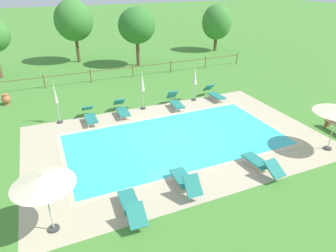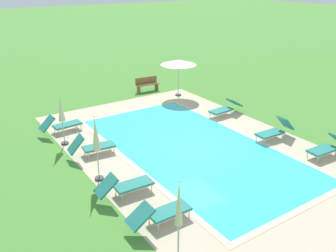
# 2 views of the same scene
# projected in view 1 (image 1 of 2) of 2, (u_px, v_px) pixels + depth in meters

# --- Properties ---
(ground_plane) EXTENTS (160.00, 160.00, 0.00)m
(ground_plane) POSITION_uv_depth(u_px,v_px,m) (176.00, 140.00, 15.12)
(ground_plane) COLOR #478433
(pool_deck_paving) EXTENTS (14.57, 9.34, 0.01)m
(pool_deck_paving) POSITION_uv_depth(u_px,v_px,m) (176.00, 140.00, 15.12)
(pool_deck_paving) COLOR #BCAD8E
(pool_deck_paving) RESTS_ON ground
(swimming_pool_water) EXTENTS (10.75, 5.52, 0.01)m
(swimming_pool_water) POSITION_uv_depth(u_px,v_px,m) (176.00, 140.00, 15.11)
(swimming_pool_water) COLOR #38C6D1
(swimming_pool_water) RESTS_ON ground
(pool_coping_rim) EXTENTS (11.23, 6.00, 0.01)m
(pool_coping_rim) POSITION_uv_depth(u_px,v_px,m) (176.00, 140.00, 15.11)
(pool_coping_rim) COLOR beige
(pool_coping_rim) RESTS_ON ground
(sun_lounger_north_near_steps) EXTENTS (0.77, 1.94, 0.96)m
(sun_lounger_north_near_steps) POSITION_uv_depth(u_px,v_px,m) (175.00, 102.00, 18.68)
(sun_lounger_north_near_steps) COLOR #237A70
(sun_lounger_north_near_steps) RESTS_ON ground
(sun_lounger_north_mid) EXTENTS (0.75, 2.08, 0.77)m
(sun_lounger_north_mid) POSITION_uv_depth(u_px,v_px,m) (261.00, 163.00, 12.59)
(sun_lounger_north_mid) COLOR #237A70
(sun_lounger_north_mid) RESTS_ON ground
(sun_lounger_north_far) EXTENTS (0.68, 2.00, 0.86)m
(sun_lounger_north_far) POSITION_uv_depth(u_px,v_px,m) (122.00, 109.00, 17.67)
(sun_lounger_north_far) COLOR #237A70
(sun_lounger_north_far) RESTS_ON ground
(sun_lounger_north_end) EXTENTS (0.69, 2.04, 0.81)m
(sun_lounger_north_end) POSITION_uv_depth(u_px,v_px,m) (131.00, 206.00, 10.26)
(sun_lounger_north_end) COLOR #237A70
(sun_lounger_north_end) RESTS_ON ground
(sun_lounger_south_near_corner) EXTENTS (0.61, 2.03, 0.80)m
(sun_lounger_south_near_corner) POSITION_uv_depth(u_px,v_px,m) (90.00, 116.00, 16.86)
(sun_lounger_south_near_corner) COLOR #237A70
(sun_lounger_south_near_corner) RESTS_ON ground
(sun_lounger_south_mid) EXTENTS (0.68, 1.93, 0.94)m
(sun_lounger_south_mid) POSITION_uv_depth(u_px,v_px,m) (185.00, 180.00, 11.49)
(sun_lounger_south_mid) COLOR #237A70
(sun_lounger_south_mid) RESTS_ON ground
(sun_lounger_south_far) EXTENTS (0.73, 1.98, 0.91)m
(sun_lounger_south_far) POSITION_uv_depth(u_px,v_px,m) (214.00, 93.00, 19.97)
(sun_lounger_south_far) COLOR #237A70
(sun_lounger_south_far) RESTS_ON ground
(patio_umbrella_open_by_bench) EXTENTS (1.93, 1.93, 2.21)m
(patio_umbrella_open_by_bench) POSITION_uv_depth(u_px,v_px,m) (43.00, 181.00, 8.88)
(patio_umbrella_open_by_bench) COLOR #383838
(patio_umbrella_open_by_bench) RESTS_ON ground
(patio_umbrella_closed_row_west) EXTENTS (0.32, 0.32, 2.45)m
(patio_umbrella_closed_row_west) POSITION_uv_depth(u_px,v_px,m) (56.00, 98.00, 16.19)
(patio_umbrella_closed_row_west) COLOR #383838
(patio_umbrella_closed_row_west) RESTS_ON ground
(patio_umbrella_closed_row_mid_west) EXTENTS (0.32, 0.32, 2.25)m
(patio_umbrella_closed_row_mid_west) POSITION_uv_depth(u_px,v_px,m) (195.00, 78.00, 19.26)
(patio_umbrella_closed_row_mid_west) COLOR #383838
(patio_umbrella_closed_row_mid_west) RESTS_ON ground
(patio_umbrella_closed_row_centre) EXTENTS (0.32, 0.32, 2.45)m
(patio_umbrella_closed_row_centre) POSITION_uv_depth(u_px,v_px,m) (142.00, 84.00, 17.89)
(patio_umbrella_closed_row_centre) COLOR #383838
(patio_umbrella_closed_row_centre) RESTS_ON ground
(terracotta_urn_near_fence) EXTENTS (0.53, 0.53, 0.73)m
(terracotta_urn_near_fence) POSITION_uv_depth(u_px,v_px,m) (6.00, 99.00, 19.07)
(terracotta_urn_near_fence) COLOR #B7663D
(terracotta_urn_near_fence) RESTS_ON ground
(perimeter_fence) EXTENTS (23.80, 0.08, 1.05)m
(perimeter_fence) POSITION_uv_depth(u_px,v_px,m) (112.00, 71.00, 23.52)
(perimeter_fence) COLOR brown
(perimeter_fence) RESTS_ON ground
(tree_far_west) EXTENTS (3.15, 3.15, 4.84)m
(tree_far_west) POSITION_uv_depth(u_px,v_px,m) (217.00, 22.00, 31.79)
(tree_far_west) COLOR brown
(tree_far_west) RESTS_ON ground
(tree_west_mid) EXTENTS (3.46, 3.46, 5.64)m
(tree_west_mid) POSITION_uv_depth(u_px,v_px,m) (74.00, 21.00, 27.07)
(tree_west_mid) COLOR brown
(tree_west_mid) RESTS_ON ground
(tree_centre) EXTENTS (3.26, 3.26, 5.09)m
(tree_centre) POSITION_uv_depth(u_px,v_px,m) (137.00, 26.00, 26.11)
(tree_centre) COLOR brown
(tree_centre) RESTS_ON ground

